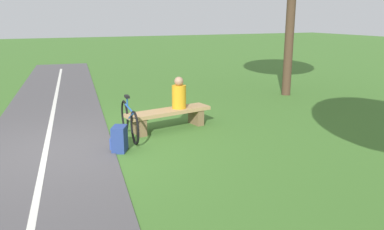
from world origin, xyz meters
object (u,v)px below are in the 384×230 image
bench (169,115)px  person_seated (179,95)px  bicycle (129,120)px  backpack (119,139)px

bench → person_seated: bearing=180.0°
person_seated → bicycle: size_ratio=0.42×
bench → backpack: backpack is taller
bench → bicycle: 0.97m
person_seated → bench: bearing=-0.0°
backpack → person_seated: bearing=-147.2°
person_seated → backpack: person_seated is taller
bench → person_seated: (-0.27, -0.05, 0.44)m
bench → bicycle: bearing=2.0°
person_seated → bicycle: (1.21, 0.25, -0.39)m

